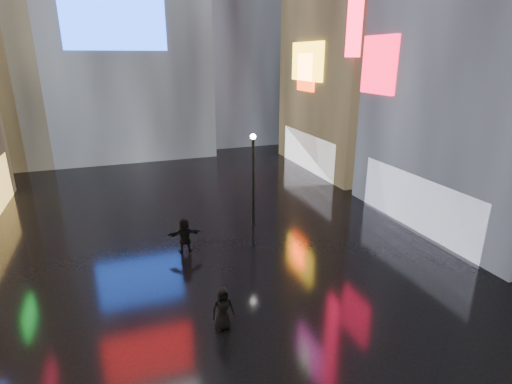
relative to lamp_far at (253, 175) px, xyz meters
name	(u,v)px	position (x,y,z in m)	size (l,w,h in m)	color
ground	(205,235)	(-2.87, -0.42, -2.94)	(140.00, 140.00, 0.00)	black
lamp_far	(253,175)	(0.00, 0.00, 0.00)	(0.30, 0.30, 5.20)	black
pedestrian_4	(223,308)	(-4.01, -8.19, -2.15)	(0.78, 0.51, 1.60)	black
pedestrian_5	(185,236)	(-4.21, -2.00, -2.08)	(1.61, 0.51, 1.73)	black
umbrella_2	(222,277)	(-4.01, -8.19, -0.91)	(0.95, 0.97, 0.87)	black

